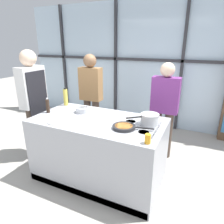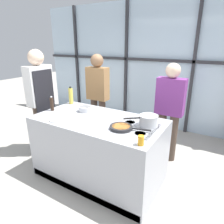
{
  "view_description": "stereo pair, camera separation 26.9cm",
  "coord_description": "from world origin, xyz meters",
  "px_view_note": "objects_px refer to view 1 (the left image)",
  "views": [
    {
      "loc": [
        1.24,
        -2.2,
        1.91
      ],
      "look_at": [
        0.17,
        0.1,
        1.02
      ],
      "focal_mm": 32.0,
      "sensor_mm": 36.0,
      "label": 1
    },
    {
      "loc": [
        1.48,
        -2.08,
        1.91
      ],
      "look_at": [
        0.17,
        0.1,
        1.02
      ],
      "focal_mm": 32.0,
      "sensor_mm": 36.0,
      "label": 2
    }
  ],
  "objects_px": {
    "white_plate": "(57,122)",
    "saucepan": "(149,119)",
    "chef": "(34,99)",
    "mixing_bowl": "(83,110)",
    "oil_bottle": "(66,97)",
    "spectator_center_left": "(164,106)",
    "pepper_grinder": "(48,106)",
    "spectator_far_left": "(91,93)",
    "juice_glass_near": "(148,139)",
    "frying_pan": "(125,127)"
  },
  "relations": [
    {
      "from": "white_plate",
      "to": "saucepan",
      "type": "bearing_deg",
      "value": 21.26
    },
    {
      "from": "chef",
      "to": "mixing_bowl",
      "type": "distance_m",
      "value": 0.91
    },
    {
      "from": "saucepan",
      "to": "oil_bottle",
      "type": "relative_size",
      "value": 1.25
    },
    {
      "from": "spectator_center_left",
      "to": "pepper_grinder",
      "type": "relative_size",
      "value": 7.11
    },
    {
      "from": "saucepan",
      "to": "spectator_far_left",
      "type": "bearing_deg",
      "value": 147.49
    },
    {
      "from": "oil_bottle",
      "to": "juice_glass_near",
      "type": "xyz_separation_m",
      "value": [
        1.59,
        -0.73,
        -0.09
      ]
    },
    {
      "from": "frying_pan",
      "to": "white_plate",
      "type": "bearing_deg",
      "value": -167.9
    },
    {
      "from": "white_plate",
      "to": "pepper_grinder",
      "type": "relative_size",
      "value": 1.01
    },
    {
      "from": "white_plate",
      "to": "oil_bottle",
      "type": "xyz_separation_m",
      "value": [
        -0.36,
        0.66,
        0.13
      ]
    },
    {
      "from": "oil_bottle",
      "to": "juice_glass_near",
      "type": "height_order",
      "value": "oil_bottle"
    },
    {
      "from": "saucepan",
      "to": "pepper_grinder",
      "type": "bearing_deg",
      "value": -172.87
    },
    {
      "from": "saucepan",
      "to": "juice_glass_near",
      "type": "distance_m",
      "value": 0.51
    },
    {
      "from": "pepper_grinder",
      "to": "saucepan",
      "type": "bearing_deg",
      "value": 7.13
    },
    {
      "from": "spectator_center_left",
      "to": "frying_pan",
      "type": "bearing_deg",
      "value": 76.95
    },
    {
      "from": "spectator_far_left",
      "to": "frying_pan",
      "type": "relative_size",
      "value": 3.44
    },
    {
      "from": "chef",
      "to": "oil_bottle",
      "type": "height_order",
      "value": "chef"
    },
    {
      "from": "spectator_far_left",
      "to": "mixing_bowl",
      "type": "relative_size",
      "value": 8.32
    },
    {
      "from": "frying_pan",
      "to": "mixing_bowl",
      "type": "height_order",
      "value": "mixing_bowl"
    },
    {
      "from": "spectator_center_left",
      "to": "white_plate",
      "type": "height_order",
      "value": "spectator_center_left"
    },
    {
      "from": "chef",
      "to": "mixing_bowl",
      "type": "xyz_separation_m",
      "value": [
        0.91,
        0.06,
        -0.07
      ]
    },
    {
      "from": "frying_pan",
      "to": "white_plate",
      "type": "relative_size",
      "value": 2.15
    },
    {
      "from": "spectator_far_left",
      "to": "pepper_grinder",
      "type": "distance_m",
      "value": 1.07
    },
    {
      "from": "pepper_grinder",
      "to": "spectator_far_left",
      "type": "bearing_deg",
      "value": 84.32
    },
    {
      "from": "spectator_far_left",
      "to": "spectator_center_left",
      "type": "relative_size",
      "value": 1.06
    },
    {
      "from": "oil_bottle",
      "to": "white_plate",
      "type": "bearing_deg",
      "value": -61.72
    },
    {
      "from": "frying_pan",
      "to": "pepper_grinder",
      "type": "height_order",
      "value": "pepper_grinder"
    },
    {
      "from": "oil_bottle",
      "to": "pepper_grinder",
      "type": "bearing_deg",
      "value": -91.38
    },
    {
      "from": "oil_bottle",
      "to": "pepper_grinder",
      "type": "distance_m",
      "value": 0.42
    },
    {
      "from": "pepper_grinder",
      "to": "frying_pan",
      "type": "bearing_deg",
      "value": -2.8
    },
    {
      "from": "juice_glass_near",
      "to": "mixing_bowl",
      "type": "bearing_deg",
      "value": 154.63
    },
    {
      "from": "spectator_center_left",
      "to": "white_plate",
      "type": "distance_m",
      "value": 1.74
    },
    {
      "from": "chef",
      "to": "oil_bottle",
      "type": "bearing_deg",
      "value": 118.08
    },
    {
      "from": "chef",
      "to": "white_plate",
      "type": "relative_size",
      "value": 7.83
    },
    {
      "from": "chef",
      "to": "juice_glass_near",
      "type": "relative_size",
      "value": 17.57
    },
    {
      "from": "mixing_bowl",
      "to": "saucepan",
      "type": "bearing_deg",
      "value": -2.39
    },
    {
      "from": "spectator_center_left",
      "to": "frying_pan",
      "type": "height_order",
      "value": "spectator_center_left"
    },
    {
      "from": "saucepan",
      "to": "white_plate",
      "type": "height_order",
      "value": "saucepan"
    },
    {
      "from": "oil_bottle",
      "to": "pepper_grinder",
      "type": "height_order",
      "value": "oil_bottle"
    },
    {
      "from": "saucepan",
      "to": "mixing_bowl",
      "type": "height_order",
      "value": "saucepan"
    },
    {
      "from": "mixing_bowl",
      "to": "pepper_grinder",
      "type": "distance_m",
      "value": 0.52
    },
    {
      "from": "juice_glass_near",
      "to": "saucepan",
      "type": "bearing_deg",
      "value": 103.2
    },
    {
      "from": "spectator_center_left",
      "to": "chef",
      "type": "bearing_deg",
      "value": 24.58
    },
    {
      "from": "spectator_far_left",
      "to": "white_plate",
      "type": "distance_m",
      "value": 1.34
    },
    {
      "from": "chef",
      "to": "frying_pan",
      "type": "bearing_deg",
      "value": 82.19
    },
    {
      "from": "oil_bottle",
      "to": "mixing_bowl",
      "type": "bearing_deg",
      "value": -22.51
    },
    {
      "from": "pepper_grinder",
      "to": "chef",
      "type": "bearing_deg",
      "value": 159.05
    },
    {
      "from": "white_plate",
      "to": "pepper_grinder",
      "type": "bearing_deg",
      "value": 145.86
    },
    {
      "from": "frying_pan",
      "to": "spectator_far_left",
      "type": "bearing_deg",
      "value": 135.34
    },
    {
      "from": "frying_pan",
      "to": "white_plate",
      "type": "xyz_separation_m",
      "value": [
        -0.88,
        -0.19,
        -0.01
      ]
    },
    {
      "from": "chef",
      "to": "saucepan",
      "type": "xyz_separation_m",
      "value": [
        1.93,
        0.01,
        -0.04
      ]
    }
  ]
}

